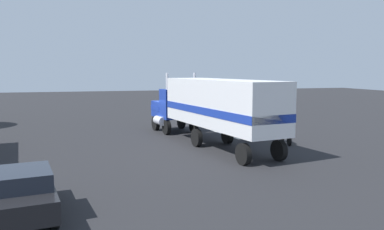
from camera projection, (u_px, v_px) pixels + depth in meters
The scene contains 7 objects.
ground_plane at pixel (171, 132), 29.77m from camera, with size 120.00×120.00×0.00m, color #232326.
lane_stripe_near at pixel (224, 134), 28.63m from camera, with size 4.40×0.16×0.01m, color silver.
lane_stripe_mid at pixel (260, 134), 28.94m from camera, with size 4.40×0.16×0.01m, color silver.
semi_truck at pixel (211, 105), 24.45m from camera, with size 14.38×5.09×4.50m.
person_bystander at pixel (250, 128), 25.75m from camera, with size 0.39×0.48×1.63m.
parked_car at pixel (24, 192), 12.59m from camera, with size 4.63×2.48×1.57m.
motorcycle at pixel (286, 136), 25.06m from camera, with size 2.09×0.51×1.12m.
Camera 1 is at (-28.75, 6.44, 4.73)m, focal length 36.52 mm.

